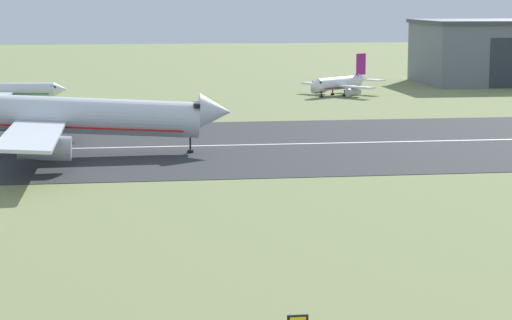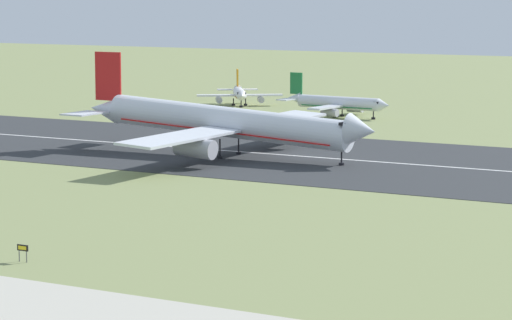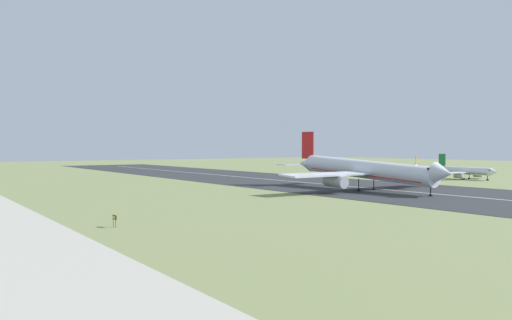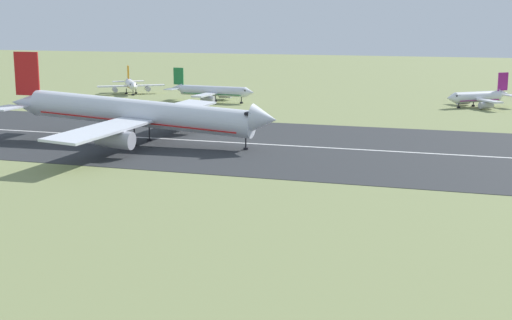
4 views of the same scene
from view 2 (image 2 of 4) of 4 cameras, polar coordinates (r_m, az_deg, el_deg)
ground_plane at (r=133.12m, az=-3.08°, el=-3.48°), size 753.52×753.52×0.00m
runway_strip at (r=187.67m, az=7.01°, el=-0.19°), size 513.52×53.26×0.06m
runway_centreline at (r=187.66m, az=7.01°, el=-0.17°), size 462.17×0.70×0.01m
airplane_landing at (r=194.34m, az=-1.45°, el=1.75°), size 53.54×54.84×16.24m
airplane_parked_east at (r=282.25m, az=-0.78°, el=3.14°), size 17.61×16.33×8.11m
airplane_parked_far_east at (r=256.92m, az=3.86°, el=2.68°), size 24.82×22.47×9.06m
runway_sign at (r=121.12m, az=-10.92°, el=-4.15°), size 1.31×0.13×1.73m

